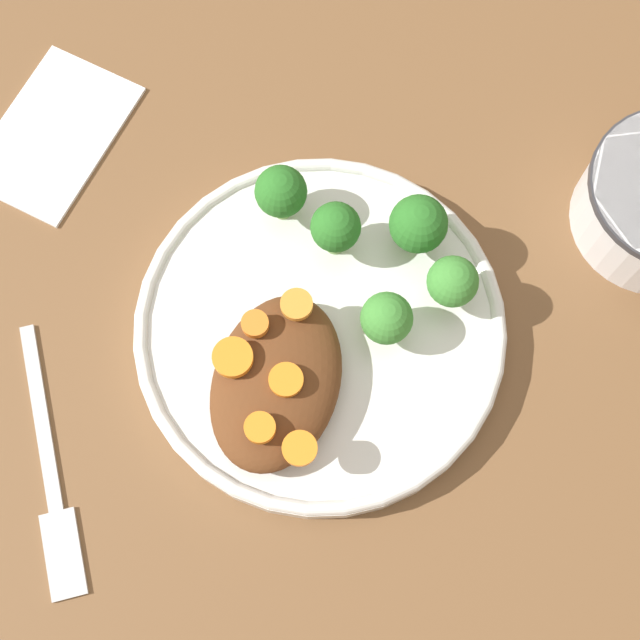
{
  "coord_description": "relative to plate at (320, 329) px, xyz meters",
  "views": [
    {
      "loc": [
        0.18,
        0.05,
        0.61
      ],
      "look_at": [
        0.0,
        0.0,
        0.03
      ],
      "focal_mm": 50.0,
      "sensor_mm": 36.0,
      "label": 1
    }
  ],
  "objects": [
    {
      "name": "plate",
      "position": [
        0.0,
        0.0,
        0.0
      ],
      "size": [
        0.26,
        0.26,
        0.02
      ],
      "color": "silver",
      "rests_on": "ground_plane"
    },
    {
      "name": "stew_mound",
      "position": [
        0.05,
        -0.02,
        0.02
      ],
      "size": [
        0.12,
        0.08,
        0.03
      ],
      "primitive_type": "ellipsoid",
      "color": "#5B3319",
      "rests_on": "plate"
    },
    {
      "name": "carrot_slice_5",
      "position": [
        0.05,
        -0.01,
        0.04
      ],
      "size": [
        0.02,
        0.02,
        0.0
      ],
      "primitive_type": "cylinder",
      "color": "orange",
      "rests_on": "stew_mound"
    },
    {
      "name": "carrot_slice_4",
      "position": [
        0.02,
        -0.04,
        0.04
      ],
      "size": [
        0.02,
        0.02,
        0.01
      ],
      "primitive_type": "cylinder",
      "color": "orange",
      "rests_on": "stew_mound"
    },
    {
      "name": "broccoli_floret_0",
      "position": [
        -0.04,
        0.08,
        0.03
      ],
      "size": [
        0.04,
        0.04,
        0.05
      ],
      "color": "#759E51",
      "rests_on": "plate"
    },
    {
      "name": "broccoli_floret_3",
      "position": [
        -0.08,
        0.05,
        0.04
      ],
      "size": [
        0.04,
        0.04,
        0.05
      ],
      "color": "#759E51",
      "rests_on": "plate"
    },
    {
      "name": "fork",
      "position": [
        0.15,
        -0.15,
        -0.01
      ],
      "size": [
        0.18,
        0.11,
        0.01
      ],
      "rotation": [
        0.0,
        0.0,
        6.79
      ],
      "color": "silver",
      "rests_on": "ground_plane"
    },
    {
      "name": "broccoli_floret_2",
      "position": [
        -0.06,
        -0.01,
        0.04
      ],
      "size": [
        0.04,
        0.04,
        0.05
      ],
      "color": "#7FA85B",
      "rests_on": "plate"
    },
    {
      "name": "carrot_slice_3",
      "position": [
        0.09,
        0.01,
        0.04
      ],
      "size": [
        0.02,
        0.02,
        0.01
      ],
      "primitive_type": "cylinder",
      "color": "orange",
      "rests_on": "stew_mound"
    },
    {
      "name": "carrot_slice_2",
      "position": [
        0.09,
        -0.02,
        0.04
      ],
      "size": [
        0.02,
        0.02,
        0.01
      ],
      "primitive_type": "cylinder",
      "color": "orange",
      "rests_on": "stew_mound"
    },
    {
      "name": "carrot_slice_1",
      "position": [
        0.05,
        -0.05,
        0.04
      ],
      "size": [
        0.03,
        0.03,
        0.01
      ],
      "primitive_type": "cylinder",
      "color": "orange",
      "rests_on": "stew_mound"
    },
    {
      "name": "broccoli_floret_4",
      "position": [
        -0.08,
        -0.05,
        0.04
      ],
      "size": [
        0.04,
        0.04,
        0.05
      ],
      "color": "#759E51",
      "rests_on": "plate"
    },
    {
      "name": "ground_plane",
      "position": [
        0.0,
        0.0,
        -0.01
      ],
      "size": [
        4.0,
        4.0,
        0.0
      ],
      "primitive_type": "plane",
      "color": "brown"
    },
    {
      "name": "carrot_slice_0",
      "position": [
        0.0,
        -0.02,
        0.04
      ],
      "size": [
        0.02,
        0.02,
        0.01
      ],
      "primitive_type": "cylinder",
      "color": "orange",
      "rests_on": "stew_mound"
    },
    {
      "name": "broccoli_floret_1",
      "position": [
        -0.01,
        0.04,
        0.03
      ],
      "size": [
        0.04,
        0.04,
        0.05
      ],
      "color": "#759E51",
      "rests_on": "plate"
    },
    {
      "name": "napkin",
      "position": [
        -0.1,
        -0.24,
        -0.01
      ],
      "size": [
        0.15,
        0.11,
        0.01
      ],
      "rotation": [
        0.0,
        0.0,
        -0.21
      ],
      "color": "white",
      "rests_on": "ground_plane"
    }
  ]
}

